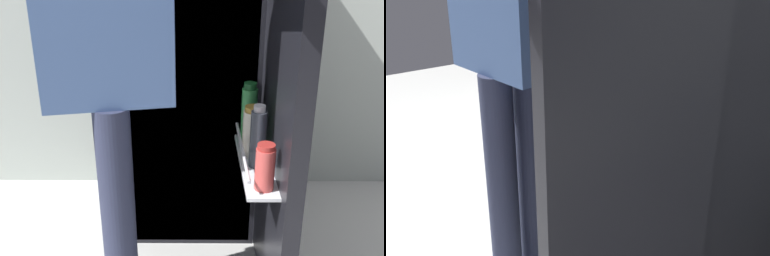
# 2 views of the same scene
# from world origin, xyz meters

# --- Properties ---
(refrigerator) EXTENTS (0.69, 1.24, 1.63)m
(refrigerator) POSITION_xyz_m (0.03, 0.49, 0.81)
(refrigerator) COLOR black
(refrigerator) RESTS_ON ground_plane
(person) EXTENTS (0.64, 0.68, 1.78)m
(person) POSITION_xyz_m (-0.23, -0.16, 1.08)
(person) COLOR #2D334C
(person) RESTS_ON ground_plane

